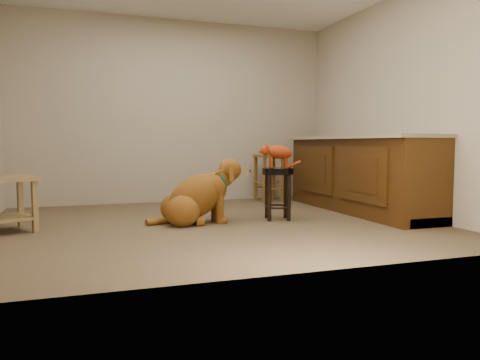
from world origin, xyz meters
name	(u,v)px	position (x,y,z in m)	size (l,w,h in m)	color
floor	(214,224)	(0.00, 0.00, 0.00)	(4.50, 4.00, 0.01)	brown
room_shell	(213,62)	(0.00, 0.00, 1.68)	(4.54, 4.04, 2.62)	#A59B85
cabinet_run	(358,176)	(1.94, 0.30, 0.44)	(0.70, 2.56, 0.94)	#3E240B
padded_stool	(278,183)	(0.74, 0.04, 0.41)	(0.36, 0.36, 0.57)	black
wood_stool	(269,177)	(1.28, 1.59, 0.35)	(0.40, 0.40, 0.68)	brown
side_table	(5,196)	(-2.00, 0.18, 0.35)	(0.68, 0.68, 0.53)	brown
golden_retriever	(197,198)	(-0.16, 0.09, 0.27)	(1.15, 0.56, 0.73)	brown
tabby_kitten	(277,153)	(0.73, 0.04, 0.74)	(0.50, 0.21, 0.31)	#9B320F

